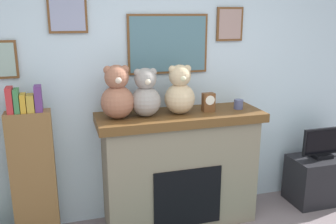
{
  "coord_description": "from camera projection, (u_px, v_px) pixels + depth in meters",
  "views": [
    {
      "loc": [
        -0.89,
        -1.39,
        1.99
      ],
      "look_at": [
        0.02,
        1.7,
        1.12
      ],
      "focal_mm": 39.17,
      "sensor_mm": 36.0,
      "label": 1
    }
  ],
  "objects": [
    {
      "name": "back_wall",
      "position": [
        157.0,
        86.0,
        3.56
      ],
      "size": [
        5.2,
        0.15,
        2.6
      ],
      "color": "silver",
      "rests_on": "ground_plane"
    },
    {
      "name": "fireplace",
      "position": [
        180.0,
        168.0,
        3.51
      ],
      "size": [
        1.54,
        0.55,
        1.1
      ],
      "color": "gray",
      "rests_on": "ground_plane"
    },
    {
      "name": "bookshelf",
      "position": [
        33.0,
        173.0,
        3.17
      ],
      "size": [
        0.37,
        0.16,
        1.42
      ],
      "color": "brown",
      "rests_on": "ground_plane"
    },
    {
      "name": "tv_stand",
      "position": [
        319.0,
        179.0,
        3.97
      ],
      "size": [
        0.64,
        0.4,
        0.5
      ],
      "primitive_type": "cube",
      "color": "black",
      "rests_on": "ground_plane"
    },
    {
      "name": "television",
      "position": [
        323.0,
        144.0,
        3.86
      ],
      "size": [
        0.48,
        0.14,
        0.33
      ],
      "color": "black",
      "rests_on": "tv_stand"
    },
    {
      "name": "candle_jar",
      "position": [
        238.0,
        104.0,
        3.5
      ],
      "size": [
        0.09,
        0.09,
        0.09
      ],
      "primitive_type": "cylinder",
      "color": "#4C517A",
      "rests_on": "fireplace"
    },
    {
      "name": "mantel_clock",
      "position": [
        208.0,
        102.0,
        3.4
      ],
      "size": [
        0.11,
        0.08,
        0.17
      ],
      "color": "brown",
      "rests_on": "fireplace"
    },
    {
      "name": "teddy_bear_cream",
      "position": [
        117.0,
        95.0,
        3.14
      ],
      "size": [
        0.29,
        0.29,
        0.47
      ],
      "color": "#985F48",
      "rests_on": "fireplace"
    },
    {
      "name": "teddy_bear_brown",
      "position": [
        146.0,
        95.0,
        3.21
      ],
      "size": [
        0.27,
        0.27,
        0.43
      ],
      "color": "gray",
      "rests_on": "fireplace"
    },
    {
      "name": "teddy_bear_tan",
      "position": [
        180.0,
        92.0,
        3.3
      ],
      "size": [
        0.28,
        0.28,
        0.45
      ],
      "color": "tan",
      "rests_on": "fireplace"
    }
  ]
}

